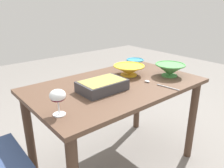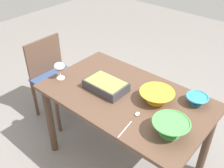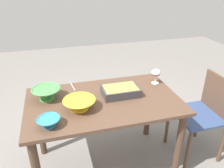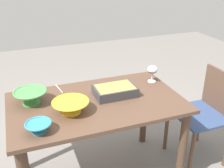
% 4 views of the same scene
% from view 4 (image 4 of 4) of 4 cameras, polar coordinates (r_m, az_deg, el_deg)
% --- Properties ---
extents(dining_table, '(1.29, 0.78, 0.75)m').
position_cam_4_polar(dining_table, '(2.08, -3.21, -6.60)').
color(dining_table, brown).
rests_on(dining_table, ground_plane).
extents(chair, '(0.42, 0.44, 0.85)m').
position_cam_4_polar(chair, '(2.54, 19.47, -5.56)').
color(chair, '#334772').
rests_on(chair, ground_plane).
extents(wine_glass, '(0.09, 0.09, 0.15)m').
position_cam_4_polar(wine_glass, '(2.32, 8.60, 2.90)').
color(wine_glass, white).
rests_on(wine_glass, dining_table).
extents(casserole_dish, '(0.32, 0.21, 0.07)m').
position_cam_4_polar(casserole_dish, '(2.08, 0.64, -1.39)').
color(casserole_dish, '#38383D').
rests_on(casserole_dish, dining_table).
extents(mixing_bowl, '(0.26, 0.26, 0.09)m').
position_cam_4_polar(mixing_bowl, '(1.87, -8.77, -4.65)').
color(mixing_bowl, yellow).
rests_on(mixing_bowl, dining_table).
extents(small_bowl, '(0.24, 0.24, 0.10)m').
position_cam_4_polar(small_bowl, '(2.05, -16.92, -2.55)').
color(small_bowl, '#4C994C').
rests_on(small_bowl, dining_table).
extents(serving_bowl, '(0.17, 0.17, 0.07)m').
position_cam_4_polar(serving_bowl, '(1.72, -15.37, -8.74)').
color(serving_bowl, teal).
rests_on(serving_bowl, dining_table).
extents(serving_spoon, '(0.06, 0.28, 0.01)m').
position_cam_4_polar(serving_spoon, '(2.14, -10.24, -2.10)').
color(serving_spoon, silver).
rests_on(serving_spoon, dining_table).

